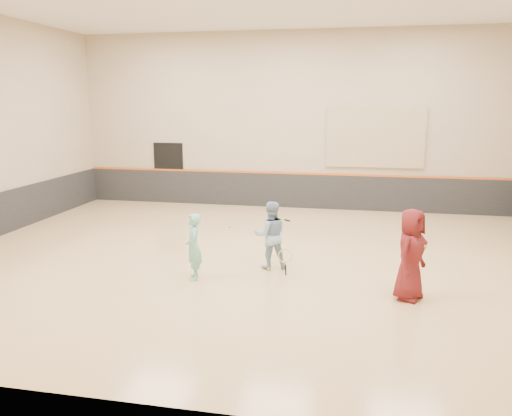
% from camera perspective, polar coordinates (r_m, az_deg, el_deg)
% --- Properties ---
extents(room, '(15.04, 12.04, 6.22)m').
position_cam_1_polar(room, '(11.73, 0.28, -2.04)').
color(room, tan).
rests_on(room, ground).
extents(wainscot_back, '(14.90, 0.04, 1.20)m').
position_cam_1_polar(wainscot_back, '(17.54, 3.99, 1.98)').
color(wainscot_back, '#232326').
rests_on(wainscot_back, floor).
extents(accent_stripe, '(14.90, 0.03, 0.06)m').
position_cam_1_polar(accent_stripe, '(17.43, 4.02, 3.98)').
color(accent_stripe, '#D85914').
rests_on(accent_stripe, wall_back).
extents(acoustic_panel, '(3.20, 0.08, 2.00)m').
position_cam_1_polar(acoustic_panel, '(17.16, 13.48, 7.85)').
color(acoustic_panel, tan).
rests_on(acoustic_panel, wall_back).
extents(doorway, '(1.10, 0.05, 2.20)m').
position_cam_1_polar(doorway, '(18.57, -9.92, 3.96)').
color(doorway, black).
rests_on(doorway, floor).
extents(girl, '(0.48, 0.59, 1.41)m').
position_cam_1_polar(girl, '(10.52, -7.14, -4.43)').
color(girl, '#73C7B6').
rests_on(girl, floor).
extents(instructor, '(0.88, 0.78, 1.53)m').
position_cam_1_polar(instructor, '(11.11, 1.68, -3.11)').
color(instructor, '#82A7C9').
rests_on(instructor, floor).
extents(young_man, '(0.89, 1.02, 1.75)m').
position_cam_1_polar(young_man, '(9.80, 17.26, -5.09)').
color(young_man, maroon).
rests_on(young_man, floor).
extents(held_racket, '(0.37, 0.37, 0.62)m').
position_cam_1_polar(held_racket, '(10.81, 3.34, -5.50)').
color(held_racket, gold).
rests_on(held_racket, instructor).
extents(spare_racket, '(0.76, 0.76, 0.05)m').
position_cam_1_polar(spare_racket, '(15.91, 2.77, -1.17)').
color(spare_racket, '#A4D32E').
rests_on(spare_racket, floor).
extents(ball_under_racket, '(0.07, 0.07, 0.07)m').
position_cam_1_polar(ball_under_racket, '(11.14, 1.44, -6.99)').
color(ball_under_racket, gold).
rests_on(ball_under_racket, floor).
extents(ball_in_hand, '(0.07, 0.07, 0.07)m').
position_cam_1_polar(ball_in_hand, '(9.65, 18.79, -4.21)').
color(ball_in_hand, '#B6C72E').
rests_on(ball_in_hand, young_man).
extents(ball_beside_spare, '(0.07, 0.07, 0.07)m').
position_cam_1_polar(ball_beside_spare, '(14.77, -3.02, -2.18)').
color(ball_beside_spare, '#A8C52D').
rests_on(ball_beside_spare, floor).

